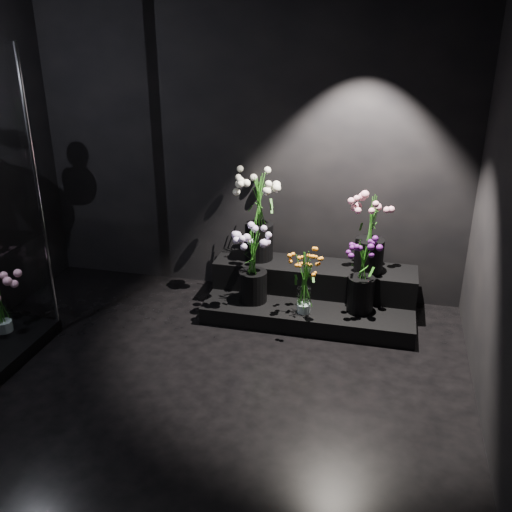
% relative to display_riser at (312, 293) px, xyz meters
% --- Properties ---
extents(floor, '(4.00, 4.00, 0.00)m').
position_rel_display_riser_xyz_m(floor, '(-0.68, -1.64, -0.17)').
color(floor, black).
rests_on(floor, ground).
extents(wall_back, '(4.00, 0.00, 4.00)m').
position_rel_display_riser_xyz_m(wall_back, '(-0.68, 0.36, 1.23)').
color(wall_back, black).
rests_on(wall_back, floor).
extents(display_riser, '(1.82, 0.81, 0.41)m').
position_rel_display_riser_xyz_m(display_riser, '(0.00, 0.00, 0.00)').
color(display_riser, black).
rests_on(display_riser, floor).
extents(bouquet_orange_bells, '(0.28, 0.28, 0.55)m').
position_rel_display_riser_xyz_m(bouquet_orange_bells, '(-0.02, -0.34, 0.27)').
color(bouquet_orange_bells, white).
rests_on(bouquet_orange_bells, display_riser).
extents(bouquet_lilac, '(0.48, 0.48, 0.66)m').
position_rel_display_riser_xyz_m(bouquet_lilac, '(-0.49, -0.23, 0.36)').
color(bouquet_lilac, black).
rests_on(bouquet_lilac, display_riser).
extents(bouquet_purple, '(0.40, 0.40, 0.65)m').
position_rel_display_riser_xyz_m(bouquet_purple, '(0.44, -0.20, 0.35)').
color(bouquet_purple, black).
rests_on(bouquet_purple, display_riser).
extents(bouquet_cream_roses, '(0.50, 0.50, 0.79)m').
position_rel_display_riser_xyz_m(bouquet_cream_roses, '(-0.52, 0.13, 0.70)').
color(bouquet_cream_roses, black).
rests_on(bouquet_cream_roses, display_riser).
extents(bouquet_pink_roses, '(0.40, 0.40, 0.68)m').
position_rel_display_riser_xyz_m(bouquet_pink_roses, '(0.48, 0.07, 0.62)').
color(bouquet_pink_roses, black).
rests_on(bouquet_pink_roses, display_riser).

